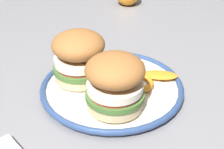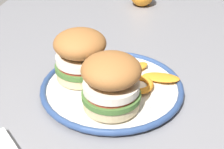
# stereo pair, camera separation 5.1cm
# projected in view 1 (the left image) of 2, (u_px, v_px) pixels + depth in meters

# --- Properties ---
(dining_table) EXTENTS (1.31, 0.85, 0.72)m
(dining_table) POSITION_uv_depth(u_px,v_px,m) (111.00, 109.00, 0.78)
(dining_table) COLOR gray
(dining_table) RESTS_ON ground
(dinner_plate) EXTENTS (0.28, 0.28, 0.02)m
(dinner_plate) POSITION_uv_depth(u_px,v_px,m) (112.00, 88.00, 0.66)
(dinner_plate) COLOR silver
(dinner_plate) RESTS_ON dining_table
(sandwich_half_left) EXTENTS (0.15, 0.15, 0.10)m
(sandwich_half_left) POSITION_uv_depth(u_px,v_px,m) (115.00, 82.00, 0.57)
(sandwich_half_left) COLOR beige
(sandwich_half_left) RESTS_ON dinner_plate
(sandwich_half_right) EXTENTS (0.14, 0.14, 0.10)m
(sandwich_half_right) POSITION_uv_depth(u_px,v_px,m) (79.00, 56.00, 0.65)
(sandwich_half_right) COLOR beige
(sandwich_half_right) RESTS_ON dinner_plate
(orange_peel_curled) EXTENTS (0.08, 0.08, 0.01)m
(orange_peel_curled) POSITION_uv_depth(u_px,v_px,m) (139.00, 83.00, 0.65)
(orange_peel_curled) COLOR orange
(orange_peel_curled) RESTS_ON dinner_plate
(orange_peel_strip_long) EXTENTS (0.06, 0.06, 0.01)m
(orange_peel_strip_long) POSITION_uv_depth(u_px,v_px,m) (134.00, 65.00, 0.71)
(orange_peel_strip_long) COLOR orange
(orange_peel_strip_long) RESTS_ON dinner_plate
(orange_peel_strip_short) EXTENTS (0.04, 0.08, 0.01)m
(orange_peel_strip_short) POSITION_uv_depth(u_px,v_px,m) (159.00, 75.00, 0.68)
(orange_peel_strip_short) COLOR orange
(orange_peel_strip_short) RESTS_ON dinner_plate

